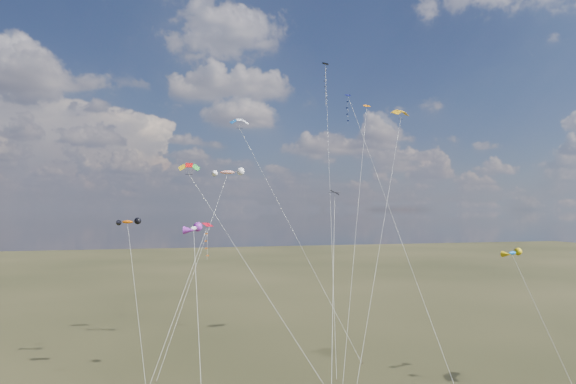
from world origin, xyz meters
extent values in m
cube|color=black|center=(9.61, 33.26, 37.89)|extent=(1.16, 1.17, 0.27)
cylinder|color=silver|center=(6.75, 23.46, 18.95)|extent=(5.75, 19.62, 37.90)
cube|color=#332316|center=(3.89, 13.67, 0.06)|extent=(0.10, 0.10, 0.12)
cube|color=#0B0C48|center=(11.77, 30.14, 32.82)|extent=(0.78, 0.72, 0.34)
cylinder|color=silver|center=(11.48, 16.43, 16.41)|extent=(0.61, 27.44, 32.83)
cube|color=black|center=(-0.06, 3.36, 18.48)|extent=(0.89, 0.93, 0.33)
cylinder|color=silver|center=(-2.33, -2.28, 9.24)|extent=(4.56, 11.30, 18.49)
cube|color=#B6091B|center=(-8.46, 19.15, 15.52)|extent=(1.21, 1.19, 0.38)
cylinder|color=silver|center=(-11.76, 14.41, 7.76)|extent=(6.64, 9.51, 15.54)
cube|color=orange|center=(13.33, 27.37, 30.88)|extent=(0.90, 0.83, 0.40)
cylinder|color=silver|center=(8.06, 18.39, 15.44)|extent=(10.57, 17.99, 30.89)
cylinder|color=silver|center=(10.31, 16.61, 15.07)|extent=(14.54, 18.74, 30.16)
cylinder|color=silver|center=(2.84, 25.18, 14.54)|extent=(11.56, 13.84, 29.08)
cube|color=#332316|center=(8.60, 18.27, 0.06)|extent=(0.10, 0.10, 0.12)
cylinder|color=silver|center=(-4.63, 10.96, 10.85)|extent=(11.66, 15.12, 21.71)
ellipsoid|color=#DE5906|center=(-16.80, 26.45, 15.70)|extent=(2.71, 1.49, 0.91)
cylinder|color=silver|center=(-15.67, 21.66, 7.85)|extent=(2.28, 9.61, 15.72)
ellipsoid|color=silver|center=(-10.94, 6.02, 15.61)|extent=(1.68, 2.66, 0.83)
cylinder|color=silver|center=(-10.96, 0.44, 7.81)|extent=(0.07, 11.19, 15.63)
ellipsoid|color=#EE380A|center=(-4.58, 31.59, 22.00)|extent=(3.98, 1.87, 1.14)
cylinder|color=silver|center=(-9.08, 24.71, 11.00)|extent=(9.03, 13.79, 22.01)
cube|color=#332316|center=(-13.59, 17.83, 0.06)|extent=(0.10, 0.10, 0.12)
ellipsoid|color=blue|center=(21.81, 10.02, 12.64)|extent=(2.52, 1.66, 0.90)
cylinder|color=silver|center=(22.35, 6.42, 6.32)|extent=(1.12, 7.23, 12.66)
camera|label=1|loc=(-14.25, -35.16, 17.08)|focal=32.00mm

